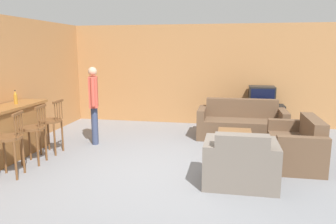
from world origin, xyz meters
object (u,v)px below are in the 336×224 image
(couch_far, at_px, (241,124))
(armchair_near, at_px, (240,165))
(bar_chair_mid, at_px, (33,132))
(book_on_table, at_px, (231,136))
(coffee_table, at_px, (235,137))
(tv, at_px, (262,96))
(tv_unit, at_px, (260,117))
(person_by_window, at_px, (94,101))
(loveseat_right, at_px, (297,147))
(bottle, at_px, (16,98))
(bar_chair_near, at_px, (9,142))
(bar_chair_far, at_px, (51,124))

(couch_far, distance_m, armchair_near, 2.67)
(bar_chair_mid, height_order, book_on_table, bar_chair_mid)
(coffee_table, relative_size, tv, 1.68)
(tv_unit, bearing_deg, person_by_window, -151.10)
(tv, bearing_deg, person_by_window, -151.13)
(bar_chair_mid, bearing_deg, person_by_window, 68.24)
(loveseat_right, distance_m, coffee_table, 1.08)
(bottle, height_order, book_on_table, bottle)
(bar_chair_near, height_order, person_by_window, person_by_window)
(loveseat_right, bearing_deg, book_on_table, 179.31)
(bar_chair_near, distance_m, bottle, 1.31)
(tv_unit, bearing_deg, armchair_near, -99.26)
(couch_far, xyz_separation_m, bottle, (-4.18, -1.95, 0.77))
(bar_chair_mid, distance_m, coffee_table, 3.59)
(bar_chair_far, relative_size, coffee_table, 1.00)
(bar_chair_mid, bearing_deg, bar_chair_far, 89.99)
(loveseat_right, height_order, coffee_table, loveseat_right)
(bar_chair_near, height_order, bottle, bottle)
(couch_far, relative_size, tv, 3.13)
(book_on_table, xyz_separation_m, person_by_window, (-2.82, 0.51, 0.47))
(loveseat_right, bearing_deg, couch_far, 120.14)
(loveseat_right, bearing_deg, bar_chair_mid, -169.51)
(bar_chair_far, distance_m, couch_far, 4.02)
(bar_chair_mid, distance_m, book_on_table, 3.47)
(coffee_table, bearing_deg, couch_far, 83.12)
(bar_chair_far, distance_m, bottle, 0.80)
(bar_chair_far, xyz_separation_m, couch_far, (3.59, 1.79, -0.26))
(coffee_table, bearing_deg, tv_unit, 73.88)
(loveseat_right, bearing_deg, bar_chair_far, -176.89)
(bar_chair_mid, distance_m, tv_unit, 5.27)
(bar_chair_mid, bearing_deg, tv, 39.01)
(armchair_near, xyz_separation_m, tv_unit, (0.59, 3.61, 0.00))
(bottle, bearing_deg, loveseat_right, 4.61)
(couch_far, relative_size, bottle, 7.33)
(tv, bearing_deg, book_on_table, -106.30)
(armchair_near, bearing_deg, book_on_table, 96.61)
(armchair_near, relative_size, person_by_window, 0.65)
(bar_chair_mid, distance_m, bottle, 0.89)
(bar_chair_near, xyz_separation_m, bar_chair_far, (0.00, 1.22, 0.00))
(bar_chair_far, height_order, person_by_window, person_by_window)
(bar_chair_far, relative_size, bottle, 3.92)
(armchair_near, xyz_separation_m, person_by_window, (-2.96, 1.65, 0.60))
(loveseat_right, relative_size, tv_unit, 1.28)
(bar_chair_near, distance_m, coffee_table, 3.82)
(bar_chair_mid, relative_size, loveseat_right, 0.72)
(bar_chair_near, xyz_separation_m, coffee_table, (3.43, 1.68, -0.20))
(bar_chair_far, distance_m, loveseat_right, 4.50)
(bar_chair_mid, relative_size, tv, 1.67)
(bar_chair_mid, xyz_separation_m, book_on_table, (3.37, 0.84, -0.13))
(bar_chair_mid, distance_m, tv, 5.27)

